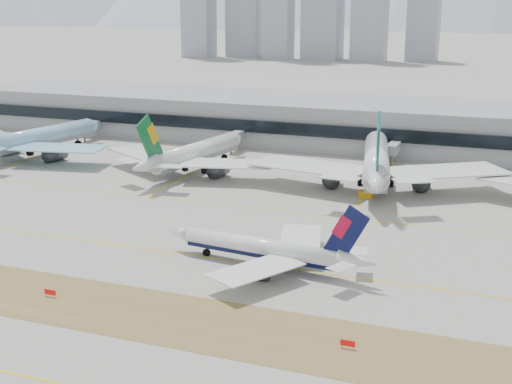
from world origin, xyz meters
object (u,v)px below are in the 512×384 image
at_px(widebody_eva, 193,154).
at_px(widebody_cathay, 376,163).
at_px(widebody_korean, 34,139).
at_px(terminal, 345,122).
at_px(taxiing_airliner, 268,249).

relative_size(widebody_eva, widebody_cathay, 0.83).
bearing_deg(widebody_korean, widebody_cathay, -78.07).
bearing_deg(widebody_korean, terminal, -46.02).
distance_m(widebody_korean, terminal, 103.38).
xyz_separation_m(widebody_korean, widebody_eva, (56.04, -0.92, -0.39)).
height_order(taxiing_airliner, widebody_cathay, widebody_cathay).
xyz_separation_m(widebody_korean, terminal, (86.53, 56.54, 1.76)).
relative_size(taxiing_airliner, terminal, 0.15).
relative_size(widebody_korean, terminal, 0.21).
bearing_deg(widebody_eva, terminal, -19.77).
height_order(widebody_cathay, terminal, widebody_cathay).
relative_size(widebody_korean, widebody_eva, 1.07).
bearing_deg(taxiing_airliner, terminal, -76.06).
height_order(widebody_korean, widebody_cathay, widebody_cathay).
bearing_deg(widebody_eva, taxiing_airliner, -135.57).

